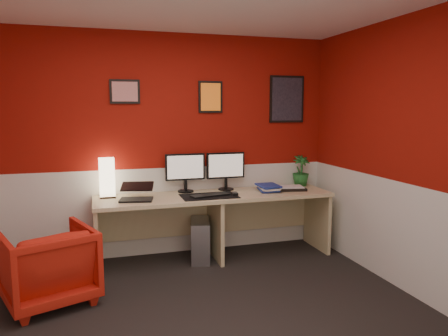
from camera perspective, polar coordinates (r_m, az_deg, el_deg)
The scene contains 24 objects.
ground at distance 3.52m, azimuth -3.95°, elevation -20.37°, with size 4.00×3.50×0.01m, color black.
wall_back at distance 4.84m, azimuth -8.71°, elevation 2.93°, with size 4.00×0.01×2.50m, color maroon.
wall_front at distance 1.50m, azimuth 10.72°, elevation -8.54°, with size 4.00×0.01×2.50m, color maroon.
wall_right at distance 4.06m, azimuth 24.59°, elevation 1.31°, with size 0.01×3.50×2.50m, color maroon.
wainscot_back at distance 4.96m, azimuth -8.51°, elevation -5.75°, with size 4.00×0.01×1.00m, color silver.
wainscot_right at distance 4.20m, azimuth 23.93°, elevation -8.90°, with size 0.01×3.50×1.00m, color silver.
desk at distance 4.78m, azimuth -1.19°, elevation -7.85°, with size 2.60×0.65×0.73m, color tan.
shoji_lamp at distance 4.68m, azimuth -15.43°, elevation -1.40°, with size 0.16×0.16×0.40m, color #FFE5B2.
laptop at distance 4.46m, azimuth -11.72°, elevation -2.92°, with size 0.33×0.23×0.22m, color black.
monitor_left at distance 4.80m, azimuth -5.20°, elevation 0.18°, with size 0.45×0.06×0.58m, color black.
monitor_right at distance 4.91m, azimuth 0.27°, elevation 0.39°, with size 0.45×0.06×0.58m, color black.
desk_mat at distance 4.59m, azimuth -2.02°, elevation -3.78°, with size 0.60×0.38×0.01m, color black.
keyboard at distance 4.58m, azimuth -1.89°, elevation -3.67°, with size 0.42×0.14×0.02m, color black.
mouse at distance 4.62m, azimuth 1.43°, elevation -3.48°, with size 0.06×0.10×0.03m, color black.
book_bottom at distance 4.88m, azimuth 4.72°, elevation -2.97°, with size 0.22×0.29×0.03m, color navy.
book_middle at distance 4.86m, azimuth 4.80°, elevation -2.72°, with size 0.21×0.29×0.02m, color silver.
book_top at distance 4.83m, azimuth 4.70°, elevation -2.48°, with size 0.23×0.30×0.03m, color navy.
zen_tray at distance 5.01m, azimuth 8.81°, elevation -2.73°, with size 0.35×0.25×0.03m, color black.
potted_plant at distance 5.27m, azimuth 10.28°, elevation -0.36°, with size 0.21×0.21×0.37m, color #19591E.
pc_tower at distance 4.78m, azimuth -3.20°, elevation -9.61°, with size 0.20×0.45×0.45m, color #99999E.
armchair at distance 4.05m, azimuth -22.57°, elevation -11.96°, with size 0.71×0.73×0.66m, color red.
art_left at distance 4.77m, azimuth -13.17°, elevation 9.95°, with size 0.32×0.02×0.26m, color red.
art_center at distance 4.93m, azimuth -1.83°, elevation 9.51°, with size 0.28×0.02×0.36m, color orange.
art_right at distance 5.25m, azimuth 8.42°, elevation 9.12°, with size 0.44×0.02×0.56m, color black.
Camera 1 is at (-0.67, -3.02, 1.68)m, focal length 34.07 mm.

